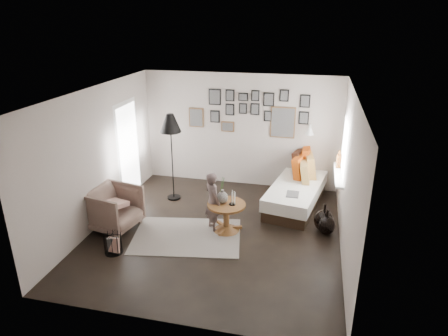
% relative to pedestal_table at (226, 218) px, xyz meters
% --- Properties ---
extents(ground, '(4.80, 4.80, 0.00)m').
position_rel_pedestal_table_xyz_m(ground, '(-0.19, -0.11, -0.26)').
color(ground, black).
rests_on(ground, ground).
extents(wall_back, '(4.50, 0.00, 4.50)m').
position_rel_pedestal_table_xyz_m(wall_back, '(-0.19, 2.29, 1.04)').
color(wall_back, '#AA9E95').
rests_on(wall_back, ground).
extents(wall_front, '(4.50, 0.00, 4.50)m').
position_rel_pedestal_table_xyz_m(wall_front, '(-0.19, -2.51, 1.04)').
color(wall_front, '#AA9E95').
rests_on(wall_front, ground).
extents(wall_left, '(0.00, 4.80, 4.80)m').
position_rel_pedestal_table_xyz_m(wall_left, '(-2.44, -0.11, 1.04)').
color(wall_left, '#AA9E95').
rests_on(wall_left, ground).
extents(wall_right, '(0.00, 4.80, 4.80)m').
position_rel_pedestal_table_xyz_m(wall_right, '(2.06, -0.11, 1.04)').
color(wall_right, '#AA9E95').
rests_on(wall_right, ground).
extents(ceiling, '(4.80, 4.80, 0.00)m').
position_rel_pedestal_table_xyz_m(ceiling, '(-0.19, -0.11, 2.34)').
color(ceiling, white).
rests_on(ceiling, wall_back).
extents(door_left, '(0.00, 2.14, 2.14)m').
position_rel_pedestal_table_xyz_m(door_left, '(-2.42, 1.09, 0.79)').
color(door_left, white).
rests_on(door_left, wall_left).
extents(window_right, '(0.15, 1.32, 1.30)m').
position_rel_pedestal_table_xyz_m(window_right, '(1.99, 1.24, 0.67)').
color(window_right, white).
rests_on(window_right, wall_right).
extents(gallery_wall, '(2.74, 0.03, 1.08)m').
position_rel_pedestal_table_xyz_m(gallery_wall, '(0.10, 2.28, 1.49)').
color(gallery_wall, brown).
rests_on(gallery_wall, wall_back).
extents(wall_sconce, '(0.18, 0.36, 0.16)m').
position_rel_pedestal_table_xyz_m(wall_sconce, '(1.36, 2.03, 1.21)').
color(wall_sconce, white).
rests_on(wall_sconce, wall_back).
extents(rug, '(2.14, 1.67, 0.01)m').
position_rel_pedestal_table_xyz_m(rug, '(-0.66, -0.37, -0.25)').
color(rug, beige).
rests_on(rug, ground).
extents(pedestal_table, '(0.71, 0.71, 0.56)m').
position_rel_pedestal_table_xyz_m(pedestal_table, '(0.00, 0.00, 0.00)').
color(pedestal_table, brown).
rests_on(pedestal_table, ground).
extents(vase, '(0.20, 0.20, 0.51)m').
position_rel_pedestal_table_xyz_m(vase, '(-0.08, 0.02, 0.45)').
color(vase, black).
rests_on(vase, pedestal_table).
extents(candles, '(0.12, 0.12, 0.26)m').
position_rel_pedestal_table_xyz_m(candles, '(0.11, 0.00, 0.43)').
color(candles, black).
rests_on(candles, pedestal_table).
extents(daybed, '(1.29, 2.26, 1.05)m').
position_rel_pedestal_table_xyz_m(daybed, '(1.20, 1.49, 0.07)').
color(daybed, black).
rests_on(daybed, ground).
extents(magazine_on_daybed, '(0.24, 0.33, 0.02)m').
position_rel_pedestal_table_xyz_m(magazine_on_daybed, '(1.14, 0.84, 0.23)').
color(magazine_on_daybed, black).
rests_on(magazine_on_daybed, daybed).
extents(armchair, '(1.03, 1.01, 0.80)m').
position_rel_pedestal_table_xyz_m(armchair, '(-2.09, -0.35, 0.14)').
color(armchair, brown).
rests_on(armchair, ground).
extents(armchair_cushion, '(0.44, 0.44, 0.16)m').
position_rel_pedestal_table_xyz_m(armchair_cushion, '(-2.06, -0.30, 0.22)').
color(armchair_cushion, beige).
rests_on(armchair_cushion, armchair).
extents(floor_lamp, '(0.44, 0.44, 1.89)m').
position_rel_pedestal_table_xyz_m(floor_lamp, '(-1.44, 1.12, 1.37)').
color(floor_lamp, black).
rests_on(floor_lamp, ground).
extents(magazine_basket, '(0.31, 0.31, 0.36)m').
position_rel_pedestal_table_xyz_m(magazine_basket, '(-1.71, -1.15, -0.08)').
color(magazine_basket, black).
rests_on(magazine_basket, ground).
extents(demijohn_large, '(0.36, 0.36, 0.55)m').
position_rel_pedestal_table_xyz_m(demijohn_large, '(1.76, 0.42, -0.05)').
color(demijohn_large, black).
rests_on(demijohn_large, ground).
extents(demijohn_small, '(0.32, 0.32, 0.50)m').
position_rel_pedestal_table_xyz_m(demijohn_small, '(1.81, 0.30, -0.07)').
color(demijohn_small, black).
rests_on(demijohn_small, ground).
extents(child, '(0.48, 0.49, 1.14)m').
position_rel_pedestal_table_xyz_m(child, '(-0.26, 0.02, 0.31)').
color(child, '#534241').
rests_on(child, ground).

